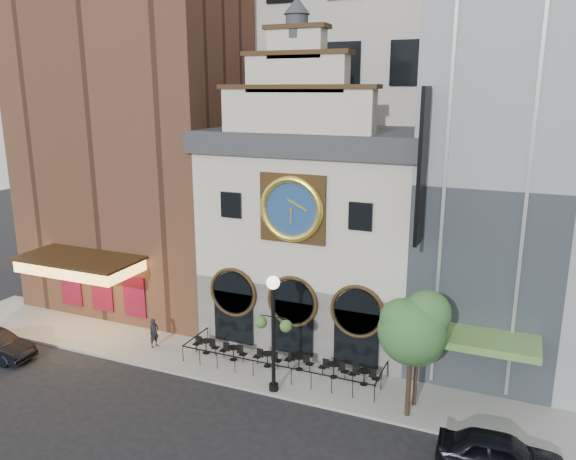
# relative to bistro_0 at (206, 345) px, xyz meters

# --- Properties ---
(ground) EXTENTS (120.00, 120.00, 0.00)m
(ground) POSITION_rel_bistro_0_xyz_m (4.66, -2.54, -0.61)
(ground) COLOR black
(ground) RESTS_ON ground
(sidewalk) EXTENTS (44.00, 5.00, 0.15)m
(sidewalk) POSITION_rel_bistro_0_xyz_m (4.66, -0.04, -0.54)
(sidewalk) COLOR gray
(sidewalk) RESTS_ON ground
(clock_building) EXTENTS (12.60, 8.78, 18.65)m
(clock_building) POSITION_rel_bistro_0_xyz_m (4.66, 5.28, 6.07)
(clock_building) COLOR #605E5B
(clock_building) RESTS_ON ground
(theater_building) EXTENTS (14.00, 15.60, 25.00)m
(theater_building) POSITION_rel_bistro_0_xyz_m (-8.34, 7.42, 11.99)
(theater_building) COLOR brown
(theater_building) RESTS_ON ground
(retail_building) EXTENTS (14.00, 14.40, 20.00)m
(retail_building) POSITION_rel_bistro_0_xyz_m (17.66, 7.45, 9.53)
(retail_building) COLOR gray
(retail_building) RESTS_ON ground
(office_tower) EXTENTS (20.00, 16.00, 40.00)m
(office_tower) POSITION_rel_bistro_0_xyz_m (4.66, 17.46, 19.39)
(office_tower) COLOR beige
(office_tower) RESTS_ON ground
(cafe_railing) EXTENTS (10.60, 2.60, 0.90)m
(cafe_railing) POSITION_rel_bistro_0_xyz_m (4.66, -0.04, -0.01)
(cafe_railing) COLOR black
(cafe_railing) RESTS_ON sidewalk
(bistro_0) EXTENTS (1.58, 0.68, 0.90)m
(bistro_0) POSITION_rel_bistro_0_xyz_m (0.00, 0.00, 0.00)
(bistro_0) COLOR black
(bistro_0) RESTS_ON sidewalk
(bistro_1) EXTENTS (1.58, 0.68, 0.90)m
(bistro_1) POSITION_rel_bistro_0_xyz_m (1.80, -0.13, 0.00)
(bistro_1) COLOR black
(bistro_1) RESTS_ON sidewalk
(bistro_2) EXTENTS (1.58, 0.68, 0.90)m
(bistro_2) POSITION_rel_bistro_0_xyz_m (3.82, -0.07, 0.00)
(bistro_2) COLOR black
(bistro_2) RESTS_ON sidewalk
(bistro_3) EXTENTS (1.58, 0.68, 0.90)m
(bistro_3) POSITION_rel_bistro_0_xyz_m (5.50, 0.25, 0.00)
(bistro_3) COLOR black
(bistro_3) RESTS_ON sidewalk
(bistro_4) EXTENTS (1.58, 0.68, 0.90)m
(bistro_4) POSITION_rel_bistro_0_xyz_m (7.44, 0.19, 0.00)
(bistro_4) COLOR black
(bistro_4) RESTS_ON sidewalk
(bistro_5) EXTENTS (1.58, 0.68, 0.90)m
(bistro_5) POSITION_rel_bistro_0_xyz_m (9.07, 0.11, 0.00)
(bistro_5) COLOR black
(bistro_5) RESTS_ON sidewalk
(car_right) EXTENTS (4.95, 2.28, 1.65)m
(car_right) POSITION_rel_bistro_0_xyz_m (15.67, -4.16, 0.21)
(car_right) COLOR black
(car_right) RESTS_ON ground
(pedestrian) EXTENTS (0.55, 0.71, 1.72)m
(pedestrian) POSITION_rel_bistro_0_xyz_m (-3.14, -0.44, 0.40)
(pedestrian) COLOR black
(pedestrian) RESTS_ON sidewalk
(lamppost) EXTENTS (1.89, 0.67, 5.90)m
(lamppost) POSITION_rel_bistro_0_xyz_m (5.12, -2.14, 3.19)
(lamppost) COLOR black
(lamppost) RESTS_ON sidewalk
(tree_left) EXTENTS (3.09, 2.97, 5.94)m
(tree_left) POSITION_rel_bistro_0_xyz_m (11.65, -1.72, 3.89)
(tree_left) COLOR #382619
(tree_left) RESTS_ON sidewalk
(tree_right) EXTENTS (2.45, 2.36, 4.72)m
(tree_right) POSITION_rel_bistro_0_xyz_m (11.77, -0.75, 3.00)
(tree_right) COLOR #382619
(tree_right) RESTS_ON sidewalk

